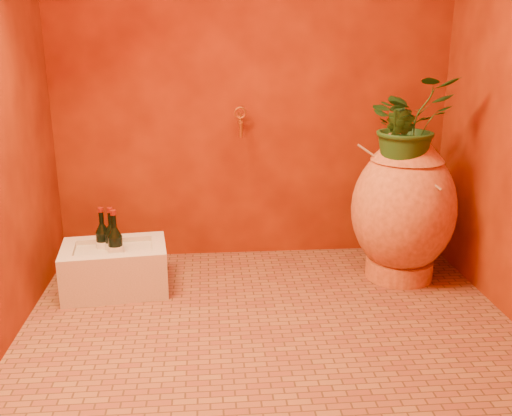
{
  "coord_description": "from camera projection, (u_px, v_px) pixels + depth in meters",
  "views": [
    {
      "loc": [
        -0.29,
        -2.62,
        1.41
      ],
      "look_at": [
        -0.04,
        0.35,
        0.51
      ],
      "focal_mm": 40.0,
      "sensor_mm": 36.0,
      "label": 1
    }
  ],
  "objects": [
    {
      "name": "wall_tap",
      "position": [
        240.0,
        120.0,
        3.52
      ],
      "size": [
        0.08,
        0.16,
        0.18
      ],
      "color": "#B17528",
      "rests_on": "wall_back"
    },
    {
      "name": "amphora",
      "position": [
        403.0,
        208.0,
        3.36
      ],
      "size": [
        0.79,
        0.79,
        0.87
      ],
      "rotation": [
        0.0,
        0.0,
        -0.37
      ],
      "color": "#D77A3C",
      "rests_on": "floor"
    },
    {
      "name": "stone_basin",
      "position": [
        115.0,
        269.0,
        3.26
      ],
      "size": [
        0.62,
        0.46,
        0.27
      ],
      "rotation": [
        0.0,
        0.0,
        0.11
      ],
      "color": "beige",
      "rests_on": "floor"
    },
    {
      "name": "wall_back",
      "position": [
        253.0,
        63.0,
        3.52
      ],
      "size": [
        2.5,
        0.02,
        2.5
      ],
      "primitive_type": "cube",
      "color": "#571505",
      "rests_on": "ground"
    },
    {
      "name": "wine_bottle_c",
      "position": [
        112.0,
        244.0,
        3.25
      ],
      "size": [
        0.08,
        0.08,
        0.34
      ],
      "color": "black",
      "rests_on": "stone_basin"
    },
    {
      "name": "plant_main",
      "position": [
        408.0,
        124.0,
        3.19
      ],
      "size": [
        0.57,
        0.52,
        0.54
      ],
      "primitive_type": "imported",
      "rotation": [
        0.0,
        0.0,
        0.25
      ],
      "color": "#1B4619",
      "rests_on": "amphora"
    },
    {
      "name": "plant_side",
      "position": [
        397.0,
        139.0,
        3.18
      ],
      "size": [
        0.23,
        0.24,
        0.34
      ],
      "primitive_type": "imported",
      "rotation": [
        0.0,
        0.0,
        -0.88
      ],
      "color": "#1B4619",
      "rests_on": "amphora"
    },
    {
      "name": "wine_bottle_a",
      "position": [
        103.0,
        243.0,
        3.27
      ],
      "size": [
        0.08,
        0.08,
        0.33
      ],
      "color": "black",
      "rests_on": "stone_basin"
    },
    {
      "name": "floor",
      "position": [
        269.0,
        322.0,
        2.93
      ],
      "size": [
        2.5,
        2.5,
        0.0
      ],
      "primitive_type": "plane",
      "color": "brown",
      "rests_on": "ground"
    },
    {
      "name": "wine_bottle_b",
      "position": [
        116.0,
        248.0,
        3.19
      ],
      "size": [
        0.08,
        0.08,
        0.34
      ],
      "color": "black",
      "rests_on": "stone_basin"
    }
  ]
}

